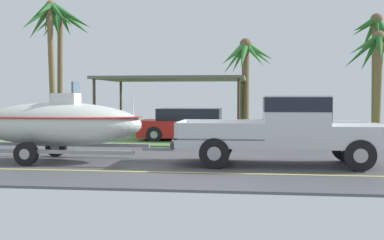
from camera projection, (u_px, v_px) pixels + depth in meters
ground at (228, 138)px, 22.04m from camera, size 36.00×22.00×0.11m
pickup_truck_towing at (293, 127)px, 13.30m from camera, size 5.81×2.09×1.90m
boat_on_trailer at (58, 124)px, 14.14m from camera, size 6.18×2.27×2.30m
parked_sedan_near at (300, 126)px, 20.01m from camera, size 4.77×1.95×1.38m
parked_sedan_far at (194, 125)px, 20.30m from camera, size 4.60×1.94×1.38m
carport_awning at (173, 80)px, 25.19m from camera, size 7.41×5.27×2.85m
palm_tree_near_left at (378, 57)px, 22.41m from camera, size 2.74×3.42×4.91m
palm_tree_near_right at (246, 63)px, 27.21m from camera, size 3.15×2.82×5.15m
palm_tree_mid at (376, 45)px, 26.16m from camera, size 2.62×2.82×6.34m
palm_tree_far_left at (53, 27)px, 23.12m from camera, size 3.30×2.96×6.44m
palm_tree_far_right at (61, 32)px, 25.52m from camera, size 2.84×2.85×6.59m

